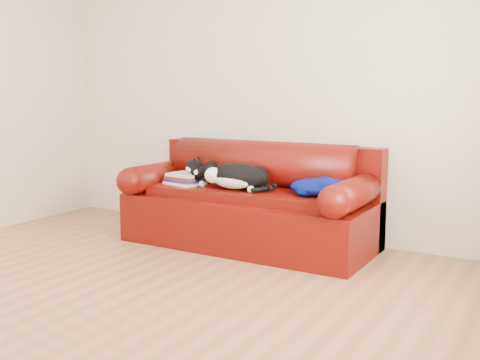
% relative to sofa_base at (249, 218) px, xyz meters
% --- Properties ---
extents(ground, '(4.50, 4.50, 0.00)m').
position_rel_sofa_base_xyz_m(ground, '(-0.14, -1.49, -0.24)').
color(ground, brown).
rests_on(ground, ground).
extents(room_shell, '(4.52, 4.02, 2.61)m').
position_rel_sofa_base_xyz_m(room_shell, '(-0.02, -1.48, 1.43)').
color(room_shell, beige).
rests_on(room_shell, ground).
extents(sofa_base, '(2.10, 0.90, 0.50)m').
position_rel_sofa_base_xyz_m(sofa_base, '(0.00, 0.00, 0.00)').
color(sofa_base, '#3C0C02').
rests_on(sofa_base, ground).
extents(sofa_back, '(2.10, 1.01, 0.88)m').
position_rel_sofa_base_xyz_m(sofa_back, '(0.00, 0.24, 0.30)').
color(sofa_back, '#3C0C02').
rests_on(sofa_back, ground).
extents(book_stack, '(0.37, 0.31, 0.10)m').
position_rel_sofa_base_xyz_m(book_stack, '(-0.57, -0.13, 0.31)').
color(book_stack, white).
rests_on(book_stack, sofa_base).
extents(cat, '(0.76, 0.40, 0.27)m').
position_rel_sofa_base_xyz_m(cat, '(-0.05, -0.12, 0.37)').
color(cat, black).
rests_on(cat, sofa_base).
extents(blanket, '(0.50, 0.41, 0.15)m').
position_rel_sofa_base_xyz_m(blanket, '(0.64, -0.02, 0.33)').
color(blanket, '#020F4B').
rests_on(blanket, sofa_base).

